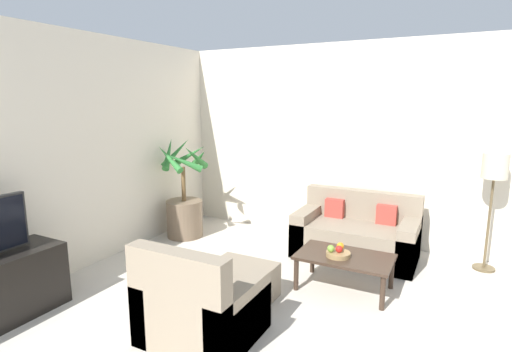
{
  "coord_description": "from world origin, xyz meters",
  "views": [
    {
      "loc": [
        0.69,
        0.94,
        1.95
      ],
      "look_at": [
        -1.61,
        5.31,
        1.0
      ],
      "focal_mm": 28.0,
      "sensor_mm": 36.0,
      "label": 1
    }
  ],
  "objects_px": {
    "potted_palm": "(184,205)",
    "armchair": "(200,307)",
    "sofa_loveseat": "(356,235)",
    "ottoman": "(243,281)",
    "apple_green": "(331,249)",
    "orange_fruit": "(340,246)",
    "apple_red": "(339,249)",
    "floor_lamp": "(494,175)",
    "coffee_table": "(345,260)",
    "fruit_bowl": "(338,254)"
  },
  "relations": [
    {
      "from": "floor_lamp",
      "to": "apple_green",
      "type": "xyz_separation_m",
      "value": [
        -1.44,
        -1.34,
        -0.67
      ]
    },
    {
      "from": "fruit_bowl",
      "to": "orange_fruit",
      "type": "relative_size",
      "value": 3.23
    },
    {
      "from": "sofa_loveseat",
      "to": "apple_red",
      "type": "height_order",
      "value": "sofa_loveseat"
    },
    {
      "from": "sofa_loveseat",
      "to": "ottoman",
      "type": "bearing_deg",
      "value": -114.46
    },
    {
      "from": "sofa_loveseat",
      "to": "coffee_table",
      "type": "xyz_separation_m",
      "value": [
        0.12,
        -0.95,
        0.05
      ]
    },
    {
      "from": "potted_palm",
      "to": "armchair",
      "type": "relative_size",
      "value": 1.65
    },
    {
      "from": "potted_palm",
      "to": "orange_fruit",
      "type": "xyz_separation_m",
      "value": [
        2.43,
        -0.53,
        -0.01
      ]
    },
    {
      "from": "armchair",
      "to": "ottoman",
      "type": "height_order",
      "value": "armchair"
    },
    {
      "from": "sofa_loveseat",
      "to": "apple_green",
      "type": "height_order",
      "value": "sofa_loveseat"
    },
    {
      "from": "apple_green",
      "to": "fruit_bowl",
      "type": "bearing_deg",
      "value": 27.07
    },
    {
      "from": "potted_palm",
      "to": "sofa_loveseat",
      "type": "bearing_deg",
      "value": 9.42
    },
    {
      "from": "potted_palm",
      "to": "coffee_table",
      "type": "bearing_deg",
      "value": -12.64
    },
    {
      "from": "coffee_table",
      "to": "ottoman",
      "type": "height_order",
      "value": "coffee_table"
    },
    {
      "from": "fruit_bowl",
      "to": "ottoman",
      "type": "distance_m",
      "value": 1.01
    },
    {
      "from": "fruit_bowl",
      "to": "apple_red",
      "type": "height_order",
      "value": "apple_red"
    },
    {
      "from": "coffee_table",
      "to": "orange_fruit",
      "type": "xyz_separation_m",
      "value": [
        -0.06,
        0.02,
        0.13
      ]
    },
    {
      "from": "potted_palm",
      "to": "fruit_bowl",
      "type": "relative_size",
      "value": 5.79
    },
    {
      "from": "fruit_bowl",
      "to": "ottoman",
      "type": "bearing_deg",
      "value": -143.23
    },
    {
      "from": "floor_lamp",
      "to": "apple_red",
      "type": "bearing_deg",
      "value": -135.97
    },
    {
      "from": "potted_palm",
      "to": "orange_fruit",
      "type": "relative_size",
      "value": 18.74
    },
    {
      "from": "potted_palm",
      "to": "apple_green",
      "type": "xyz_separation_m",
      "value": [
        2.36,
        -0.65,
        -0.01
      ]
    },
    {
      "from": "potted_palm",
      "to": "armchair",
      "type": "distance_m",
      "value": 2.59
    },
    {
      "from": "apple_red",
      "to": "armchair",
      "type": "relative_size",
      "value": 0.08
    },
    {
      "from": "apple_green",
      "to": "ottoman",
      "type": "relative_size",
      "value": 0.12
    },
    {
      "from": "coffee_table",
      "to": "orange_fruit",
      "type": "bearing_deg",
      "value": 156.87
    },
    {
      "from": "apple_red",
      "to": "coffee_table",
      "type": "bearing_deg",
      "value": 53.3
    },
    {
      "from": "potted_palm",
      "to": "apple_green",
      "type": "relative_size",
      "value": 19.29
    },
    {
      "from": "fruit_bowl",
      "to": "orange_fruit",
      "type": "height_order",
      "value": "orange_fruit"
    },
    {
      "from": "apple_green",
      "to": "armchair",
      "type": "xyz_separation_m",
      "value": [
        -0.68,
        -1.32,
        -0.18
      ]
    },
    {
      "from": "potted_palm",
      "to": "apple_red",
      "type": "height_order",
      "value": "potted_palm"
    },
    {
      "from": "potted_palm",
      "to": "orange_fruit",
      "type": "distance_m",
      "value": 2.49
    },
    {
      "from": "apple_red",
      "to": "ottoman",
      "type": "xyz_separation_m",
      "value": [
        -0.8,
        -0.58,
        -0.28
      ]
    },
    {
      "from": "coffee_table",
      "to": "ottoman",
      "type": "relative_size",
      "value": 1.52
    },
    {
      "from": "floor_lamp",
      "to": "ottoman",
      "type": "height_order",
      "value": "floor_lamp"
    },
    {
      "from": "potted_palm",
      "to": "coffee_table",
      "type": "xyz_separation_m",
      "value": [
        2.49,
        -0.56,
        -0.14
      ]
    },
    {
      "from": "apple_green",
      "to": "orange_fruit",
      "type": "relative_size",
      "value": 0.97
    },
    {
      "from": "floor_lamp",
      "to": "apple_red",
      "type": "height_order",
      "value": "floor_lamp"
    },
    {
      "from": "floor_lamp",
      "to": "fruit_bowl",
      "type": "distance_m",
      "value": 2.03
    },
    {
      "from": "potted_palm",
      "to": "sofa_loveseat",
      "type": "relative_size",
      "value": 0.98
    },
    {
      "from": "apple_green",
      "to": "orange_fruit",
      "type": "distance_m",
      "value": 0.13
    },
    {
      "from": "potted_palm",
      "to": "floor_lamp",
      "type": "bearing_deg",
      "value": 10.35
    },
    {
      "from": "apple_red",
      "to": "orange_fruit",
      "type": "height_order",
      "value": "orange_fruit"
    },
    {
      "from": "fruit_bowl",
      "to": "apple_red",
      "type": "xyz_separation_m",
      "value": [
        0.01,
        -0.01,
        0.06
      ]
    },
    {
      "from": "coffee_table",
      "to": "apple_green",
      "type": "xyz_separation_m",
      "value": [
        -0.12,
        -0.09,
        0.13
      ]
    },
    {
      "from": "apple_red",
      "to": "ottoman",
      "type": "distance_m",
      "value": 1.03
    },
    {
      "from": "apple_green",
      "to": "ottoman",
      "type": "bearing_deg",
      "value": -142.41
    },
    {
      "from": "apple_red",
      "to": "sofa_loveseat",
      "type": "bearing_deg",
      "value": 94.0
    },
    {
      "from": "sofa_loveseat",
      "to": "apple_red",
      "type": "distance_m",
      "value": 1.03
    },
    {
      "from": "floor_lamp",
      "to": "potted_palm",
      "type": "bearing_deg",
      "value": -169.65
    },
    {
      "from": "apple_green",
      "to": "ottoman",
      "type": "distance_m",
      "value": 0.95
    }
  ]
}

